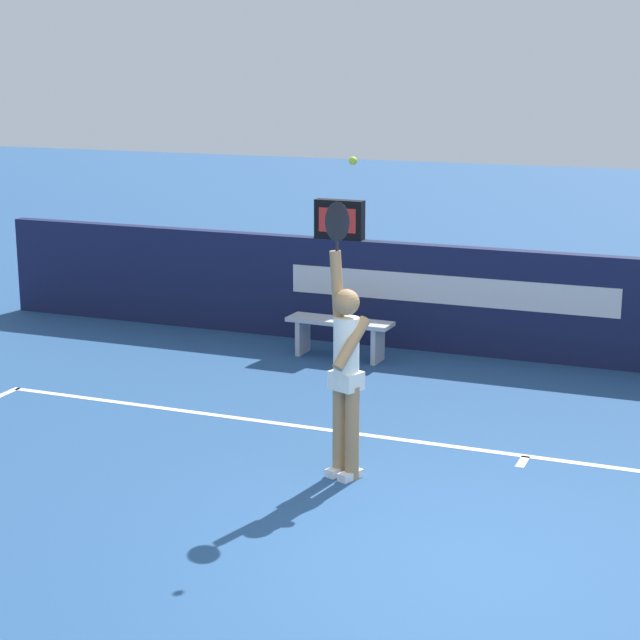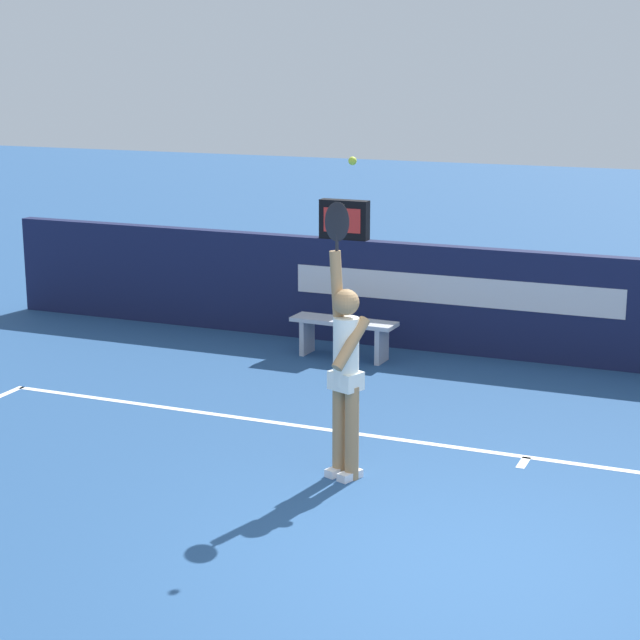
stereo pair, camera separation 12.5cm
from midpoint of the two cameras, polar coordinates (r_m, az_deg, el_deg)
name	(u,v)px [view 1 (the left image)]	position (r m, az deg, el deg)	size (l,w,h in m)	color
ground_plane	(457,567)	(8.25, 6.67, -12.55)	(60.00, 60.00, 0.00)	navy
court_lines	(453,573)	(8.16, 6.45, -12.86)	(11.48, 5.25, 0.00)	white
back_wall	(585,311)	(13.42, 13.27, 0.48)	(16.10, 0.19, 1.34)	#161C3F
speed_display	(339,219)	(14.04, 0.76, 5.21)	(0.64, 0.17, 0.50)	black
tennis_player	(346,366)	(9.50, 0.95, -2.41)	(0.47, 0.46, 2.44)	#A07B51
tennis_ball	(353,161)	(9.04, 1.31, 8.21)	(0.07, 0.07, 0.07)	#C9E439
courtside_bench_near	(340,329)	(13.46, 0.76, -0.48)	(1.33, 0.42, 0.48)	#B1B2BB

